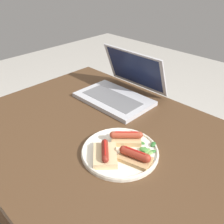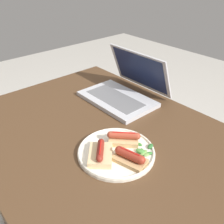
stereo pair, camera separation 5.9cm
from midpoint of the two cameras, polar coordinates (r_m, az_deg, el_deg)
The scene contains 7 objects.
desk at distance 0.97m, azimuth -1.09°, elevation -8.68°, with size 1.05×0.80×0.70m.
laptop at distance 1.12m, azimuth 4.19°, elevation 4.90°, with size 0.33×0.28×0.20m.
plate at distance 0.82m, azimuth 3.06°, elevation -9.09°, with size 0.25×0.25×0.02m.
sausage_toast_left at distance 0.77m, azimuth 6.29°, elevation -10.29°, with size 0.11×0.08×0.04m.
sausage_toast_middle at distance 0.84m, azimuth 4.68°, elevation -6.02°, with size 0.11×0.11×0.04m.
sausage_toast_right at distance 0.78m, azimuth -0.49°, elevation -9.54°, with size 0.13×0.12×0.04m.
salad_pile at distance 0.82m, azimuth 9.31°, elevation -8.82°, with size 0.07×0.08×0.01m.
Camera 2 is at (0.59, -0.45, 1.24)m, focal length 40.00 mm.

